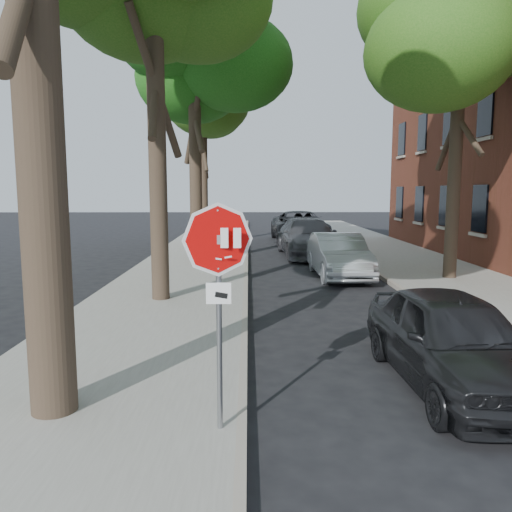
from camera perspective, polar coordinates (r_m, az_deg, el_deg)
The scene contains 13 objects.
ground at distance 6.19m, azimuth 2.79°, elevation -19.95°, with size 120.00×120.00×0.00m, color black.
sidewalk_left at distance 17.83m, azimuth -7.73°, elevation -1.56°, with size 4.00×55.00×0.12m, color gray.
sidewalk_right at distance 18.82m, azimuth 18.93°, elevation -1.42°, with size 4.00×55.00×0.12m, color gray.
curb_left at distance 17.70m, azimuth -1.13°, elevation -1.54°, with size 0.12×55.00×0.13m, color #9E9384.
curb_right at distance 18.22m, azimuth 12.85°, elevation -1.47°, with size 0.12×55.00×0.13m, color #9E9384.
stop_sign at distance 5.54m, azimuth -4.31°, elevation -1.93°, with size 0.76×0.34×2.61m.
tree_mid_b at distance 20.37m, azimuth -7.17°, elevation 22.09°, with size 5.88×5.46×10.36m.
tree_far at distance 27.05m, azimuth -6.11°, elevation 16.77°, with size 5.29×4.91×9.33m.
tree_right at distance 17.39m, azimuth 22.18°, elevation 21.51°, with size 5.29×4.91×9.33m.
car_a at distance 7.89m, azimuth 21.53°, elevation -8.86°, with size 1.66×4.13×1.41m, color black.
car_b at distance 16.61m, azimuth 9.42°, elevation 0.04°, with size 1.52×4.37×1.44m, color #B5BABE.
car_c at distance 21.76m, azimuth 5.92°, elevation 2.13°, with size 2.30×5.65×1.64m, color #414145.
car_d at distance 27.91m, azimuth 5.00°, elevation 3.38°, with size 2.82×6.11×1.70m, color black.
Camera 1 is at (-0.37, -5.48, 2.86)m, focal length 35.00 mm.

